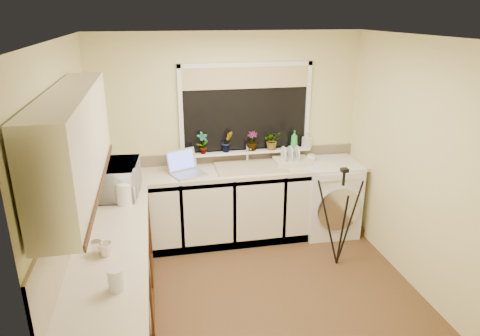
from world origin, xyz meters
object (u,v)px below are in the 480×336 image
at_px(plant_d, 272,140).
at_px(cup_left, 105,249).
at_px(steel_jar, 97,247).
at_px(cup_back, 311,158).
at_px(plant_c, 252,141).
at_px(washing_machine, 328,197).
at_px(soap_bottle_clear, 307,140).
at_px(soap_bottle_green, 294,140).
at_px(glass_jug, 116,280).
at_px(kettle, 125,194).
at_px(plant_a, 203,143).
at_px(laptop, 185,168).
at_px(plant_b, 227,142).
at_px(tripod, 340,218).
at_px(dish_rack, 292,161).
at_px(microwave, 118,179).

xyz_separation_m(plant_d, cup_left, (-1.83, -1.90, -0.21)).
height_order(steel_jar, cup_back, steel_jar).
bearing_deg(plant_c, washing_machine, -16.31).
relative_size(steel_jar, soap_bottle_clear, 0.53).
xyz_separation_m(washing_machine, soap_bottle_green, (-0.40, 0.25, 0.70)).
bearing_deg(soap_bottle_clear, glass_jug, -132.59).
xyz_separation_m(kettle, plant_a, (0.87, 0.95, 0.18)).
relative_size(laptop, steel_jar, 4.43).
xyz_separation_m(plant_b, plant_c, (0.31, -0.00, -0.01)).
xyz_separation_m(laptop, steel_jar, (-0.81, -1.63, -0.02)).
relative_size(tripod, glass_jug, 7.33).
distance_m(washing_machine, steel_jar, 3.07).
relative_size(kettle, tripod, 0.18).
xyz_separation_m(kettle, steel_jar, (-0.17, -0.90, -0.05)).
bearing_deg(cup_back, glass_jug, -134.51).
height_order(kettle, dish_rack, kettle).
height_order(laptop, kettle, laptop).
distance_m(steel_jar, cup_left, 0.08).
distance_m(plant_a, soap_bottle_clear, 1.30).
bearing_deg(soap_bottle_green, soap_bottle_clear, 3.17).
bearing_deg(laptop, kettle, -154.20).
bearing_deg(microwave, plant_c, -60.53).
distance_m(microwave, plant_b, 1.44).
distance_m(microwave, soap_bottle_green, 2.19).
relative_size(laptop, dish_rack, 1.10).
xyz_separation_m(dish_rack, plant_c, (-0.46, 0.18, 0.24)).
height_order(glass_jug, soap_bottle_clear, soap_bottle_clear).
xyz_separation_m(washing_machine, dish_rack, (-0.47, 0.09, 0.47)).
bearing_deg(laptop, glass_jug, -129.41).
bearing_deg(cup_back, dish_rack, -174.42).
bearing_deg(plant_c, cup_back, -11.92).
relative_size(plant_d, cup_left, 2.02).
height_order(laptop, plant_b, plant_b).
bearing_deg(cup_back, laptop, -176.55).
distance_m(laptop, glass_jug, 2.23).
distance_m(plant_b, soap_bottle_clear, 1.00).
height_order(glass_jug, plant_c, plant_c).
distance_m(glass_jug, soap_bottle_clear, 3.21).
distance_m(plant_c, cup_left, 2.49).
bearing_deg(plant_a, plant_d, 0.53).
bearing_deg(plant_d, cup_left, -134.01).
height_order(soap_bottle_green, cup_back, soap_bottle_green).
bearing_deg(microwave, plant_a, -49.25).
height_order(washing_machine, microwave, microwave).
bearing_deg(steel_jar, washing_machine, 31.88).
height_order(dish_rack, plant_d, plant_d).
relative_size(dish_rack, steel_jar, 4.01).
bearing_deg(plant_c, plant_b, 179.85).
bearing_deg(plant_b, steel_jar, -125.61).
xyz_separation_m(laptop, glass_jug, (-0.64, -2.13, 0.01)).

